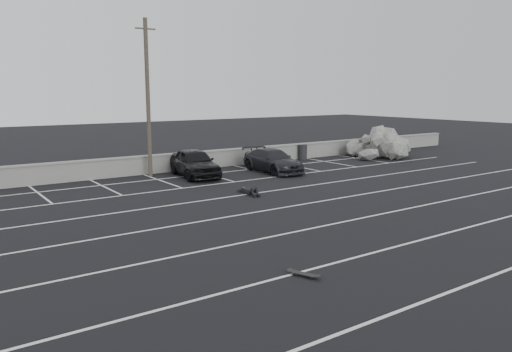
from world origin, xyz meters
TOP-DOWN VIEW (x-y plane):
  - ground at (0.00, 0.00)m, footprint 120.00×120.00m
  - seawall at (0.00, 14.00)m, footprint 50.00×0.45m
  - stall_lines at (-0.08, 4.41)m, footprint 36.00×20.05m
  - car_left at (0.07, 11.65)m, footprint 2.52×4.75m
  - car_right at (4.56, 10.48)m, footprint 2.10×4.65m
  - utility_pole at (-1.86, 13.20)m, footprint 1.13×0.23m
  - trash_bin at (9.45, 13.60)m, footprint 0.86×0.86m
  - riprap_pile at (14.91, 11.10)m, footprint 5.91×4.64m
  - person at (-0.06, 6.24)m, footprint 1.57×2.38m
  - skateboard at (-4.76, -3.28)m, footprint 0.45×0.75m

SIDE VIEW (x-z plane):
  - ground at x=0.00m, z-range 0.00..0.00m
  - stall_lines at x=-0.08m, z-range 0.00..0.01m
  - skateboard at x=-4.76m, z-range 0.02..0.11m
  - person at x=-0.06m, z-range 0.00..0.42m
  - trash_bin at x=9.45m, z-range 0.01..1.03m
  - seawall at x=0.00m, z-range 0.02..1.08m
  - riprap_pile at x=14.91m, z-range -0.22..1.45m
  - car_right at x=4.56m, z-range 0.00..1.32m
  - car_left at x=0.07m, z-range 0.00..1.54m
  - utility_pole at x=-1.86m, z-range 0.05..8.51m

